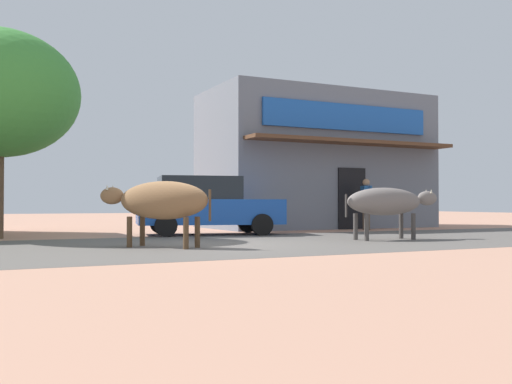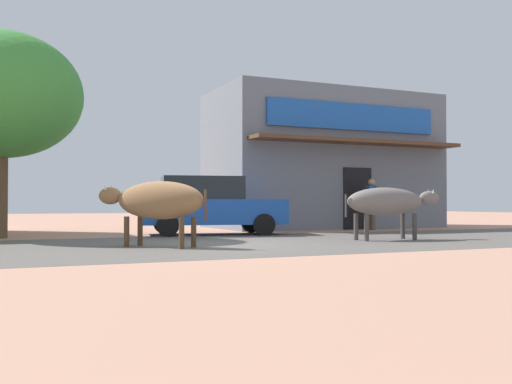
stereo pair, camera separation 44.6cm
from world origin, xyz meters
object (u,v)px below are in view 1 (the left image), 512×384
(parked_hatchback_car, at_px, (206,205))
(cow_far_dark, at_px, (387,202))
(cow_near_brown, at_px, (161,201))
(pedestrian_by_shop, at_px, (366,200))

(parked_hatchback_car, bearing_deg, cow_far_dark, -52.36)
(parked_hatchback_car, bearing_deg, cow_near_brown, -121.85)
(cow_near_brown, bearing_deg, cow_far_dark, 0.13)
(cow_near_brown, height_order, pedestrian_by_shop, pedestrian_by_shop)
(pedestrian_by_shop, bearing_deg, cow_near_brown, -151.80)
(pedestrian_by_shop, bearing_deg, cow_far_dark, -120.92)
(parked_hatchback_car, relative_size, pedestrian_by_shop, 2.54)
(cow_near_brown, distance_m, cow_far_dark, 5.69)
(parked_hatchback_car, xyz_separation_m, cow_near_brown, (-2.54, -4.09, 0.10))
(parked_hatchback_car, distance_m, cow_far_dark, 5.16)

